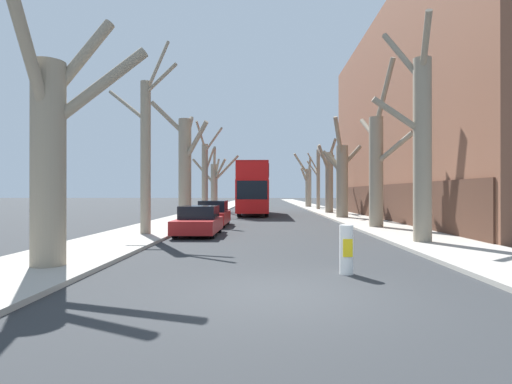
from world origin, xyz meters
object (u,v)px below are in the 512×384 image
object	(u,v)px
street_tree_left_4	(215,182)
street_tree_right_4	(318,178)
street_tree_right_1	(377,165)
traffic_bollard	(346,249)
double_decker_bus	(254,186)
street_tree_left_1	(146,149)
street_tree_left_3	(205,175)
street_tree_right_2	(342,176)
parked_car_1	(213,214)
street_tree_right_3	(329,178)
street_tree_right_0	(421,142)
street_tree_right_5	(308,185)
street_tree_left_2	(185,165)
street_tree_left_0	(52,150)
parked_car_0	(199,221)

from	to	relation	value
street_tree_left_4	street_tree_right_4	distance (m)	11.83
street_tree_right_1	traffic_bollard	bearing A→B (deg)	-108.81
double_decker_bus	street_tree_left_1	bearing A→B (deg)	-103.69
street_tree_left_3	street_tree_right_2	xyz separation A→B (m)	(10.97, -4.24, -0.29)
parked_car_1	street_tree_right_3	bearing A→B (deg)	57.01
street_tree_left_3	street_tree_right_0	distance (m)	22.30
street_tree_right_5	street_tree_left_2	bearing A→B (deg)	-112.44
street_tree_left_4	street_tree_right_4	xyz separation A→B (m)	(11.35, 3.27, 0.52)
street_tree_right_5	double_decker_bus	xyz separation A→B (m)	(-6.71, -17.81, -0.50)
street_tree_left_1	traffic_bollard	world-z (taller)	street_tree_left_1
street_tree_left_3	street_tree_right_2	bearing A→B (deg)	-21.14
street_tree_right_0	street_tree_right_1	size ratio (longest dim) A/B	0.97
street_tree_left_0	street_tree_right_0	distance (m)	12.36
street_tree_right_0	double_decker_bus	bearing A→B (deg)	108.44
street_tree_left_2	street_tree_left_4	world-z (taller)	street_tree_left_2
street_tree_left_2	street_tree_left_3	bearing A→B (deg)	88.70
parked_car_0	street_tree_left_0	bearing A→B (deg)	-105.28
street_tree_right_4	parked_car_0	bearing A→B (deg)	-108.43
parked_car_0	street_tree_right_4	bearing A→B (deg)	71.57
street_tree_right_4	street_tree_right_5	xyz separation A→B (m)	(-0.29, 7.85, -0.60)
street_tree_left_1	street_tree_right_2	bearing A→B (deg)	48.38
street_tree_right_0	street_tree_right_1	distance (m)	6.60
street_tree_right_1	parked_car_0	size ratio (longest dim) A/B	2.17
street_tree_right_0	double_decker_bus	world-z (taller)	street_tree_right_0
parked_car_1	traffic_bollard	size ratio (longest dim) A/B	3.52
street_tree_right_1	street_tree_right_4	size ratio (longest dim) A/B	1.16
street_tree_left_0	street_tree_right_1	world-z (taller)	street_tree_right_1
double_decker_bus	street_tree_left_3	bearing A→B (deg)	-165.56
street_tree_left_0	parked_car_1	world-z (taller)	street_tree_left_0
street_tree_right_2	parked_car_0	world-z (taller)	street_tree_right_2
street_tree_right_5	street_tree_left_1	bearing A→B (deg)	-107.24
street_tree_left_4	traffic_bollard	xyz separation A→B (m)	(7.28, -32.65, -2.52)
parked_car_1	street_tree_right_4	bearing A→B (deg)	67.69
street_tree_left_2	street_tree_right_1	distance (m)	12.41
street_tree_left_1	street_tree_left_2	xyz separation A→B (m)	(-0.03, 8.81, -0.08)
parked_car_1	street_tree_right_1	bearing A→B (deg)	-10.81
street_tree_left_1	street_tree_right_4	distance (m)	30.02
street_tree_right_2	street_tree_right_4	world-z (taller)	street_tree_right_4
parked_car_1	street_tree_left_4	bearing A→B (deg)	96.92
street_tree_right_2	street_tree_right_4	distance (m)	15.28
double_decker_bus	street_tree_right_4	bearing A→B (deg)	54.87
street_tree_right_0	street_tree_right_2	xyz separation A→B (m)	(-0.05, 15.14, -0.63)
street_tree_right_4	double_decker_bus	xyz separation A→B (m)	(-7.00, -9.95, -1.10)
parked_car_0	traffic_bollard	size ratio (longest dim) A/B	3.46
street_tree_right_4	parked_car_0	xyz separation A→B (m)	(-9.07, -27.21, -2.99)
street_tree_left_2	street_tree_right_3	size ratio (longest dim) A/B	1.20
street_tree_right_0	street_tree_right_1	bearing A→B (deg)	88.11
street_tree_right_4	parked_car_0	size ratio (longest dim) A/B	1.87
street_tree_right_5	traffic_bollard	size ratio (longest dim) A/B	6.15
street_tree_left_4	parked_car_0	size ratio (longest dim) A/B	1.63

